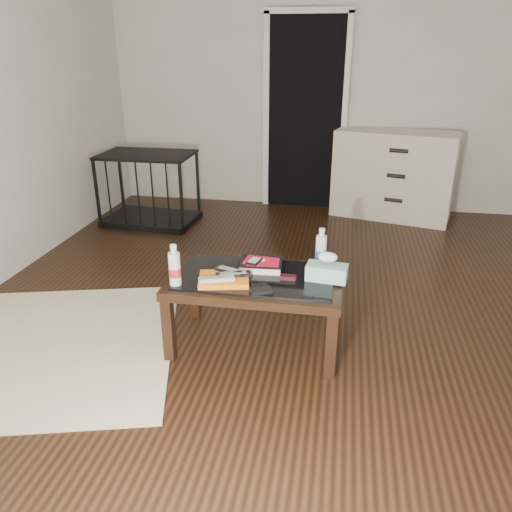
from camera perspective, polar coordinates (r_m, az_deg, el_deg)
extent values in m
plane|color=black|center=(3.51, 8.15, -6.25)|extent=(5.00, 5.00, 0.00)
plane|color=beige|center=(5.58, 10.13, 19.04)|extent=(5.00, 0.00, 5.00)
plane|color=beige|center=(0.67, 5.23, -8.58)|extent=(5.00, 0.00, 5.00)
cube|color=black|center=(5.60, 5.63, 15.68)|extent=(0.80, 0.05, 2.00)
cube|color=silver|center=(5.62, 1.17, 15.81)|extent=(0.06, 0.04, 2.04)
cube|color=silver|center=(5.56, 10.08, 15.39)|extent=(0.06, 0.04, 2.04)
cube|color=silver|center=(5.54, 6.05, 26.17)|extent=(0.90, 0.04, 0.06)
cube|color=black|center=(2.92, -9.96, -8.33)|extent=(0.06, 0.06, 0.40)
cube|color=black|center=(2.77, 8.56, -10.09)|extent=(0.06, 0.06, 0.40)
cube|color=black|center=(3.35, -7.04, -3.82)|extent=(0.06, 0.06, 0.40)
cube|color=black|center=(3.22, 8.90, -5.09)|extent=(0.06, 0.06, 0.40)
cube|color=black|center=(2.92, -0.03, -2.89)|extent=(1.00, 0.60, 0.05)
cube|color=black|center=(2.91, -0.03, -2.34)|extent=(0.90, 0.50, 0.01)
cube|color=beige|center=(3.42, -26.74, -9.46)|extent=(2.32, 1.97, 0.01)
cube|color=beige|center=(5.47, 15.45, 8.94)|extent=(1.29, 0.79, 0.90)
cylinder|color=black|center=(5.27, 15.43, 6.17)|extent=(0.18, 0.08, 0.04)
cylinder|color=black|center=(5.21, 15.72, 8.80)|extent=(0.18, 0.08, 0.04)
cylinder|color=black|center=(5.16, 16.02, 11.48)|extent=(0.18, 0.08, 0.04)
cube|color=black|center=(5.32, -11.82, 4.16)|extent=(0.94, 0.67, 0.06)
cube|color=black|center=(5.14, -12.43, 11.23)|extent=(0.94, 0.67, 0.02)
cube|color=black|center=(5.16, -17.71, 6.70)|extent=(0.03, 0.03, 0.70)
cube|color=black|center=(4.83, -8.53, 6.46)|extent=(0.03, 0.03, 0.70)
cube|color=black|center=(5.64, -15.17, 8.32)|extent=(0.03, 0.03, 0.70)
cube|color=black|center=(5.34, -6.67, 8.17)|extent=(0.03, 0.03, 0.70)
cube|color=orange|center=(2.83, -3.69, -2.67)|extent=(0.32, 0.26, 0.03)
cube|color=#A8A8AD|center=(2.78, -4.52, -2.61)|extent=(0.20, 0.12, 0.02)
cube|color=black|center=(2.83, -2.61, -2.09)|extent=(0.21, 0.11, 0.02)
cube|color=black|center=(2.87, -2.90, -1.68)|extent=(0.20, 0.12, 0.02)
cube|color=black|center=(2.99, 0.58, -1.01)|extent=(0.26, 0.22, 0.05)
cube|color=red|center=(2.98, 0.52, -0.52)|extent=(0.20, 0.15, 0.01)
cube|color=black|center=(2.95, -0.19, -0.56)|extent=(0.09, 0.12, 0.02)
cube|color=black|center=(2.87, 3.70, -2.44)|extent=(0.09, 0.05, 0.02)
cube|color=black|center=(2.71, 0.58, -3.96)|extent=(0.14, 0.11, 0.02)
cylinder|color=silver|center=(2.79, -9.30, -1.00)|extent=(0.08, 0.08, 0.24)
cylinder|color=silver|center=(3.02, 7.45, 1.01)|extent=(0.08, 0.08, 0.24)
cube|color=teal|center=(2.87, 8.09, -1.86)|extent=(0.24, 0.15, 0.09)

